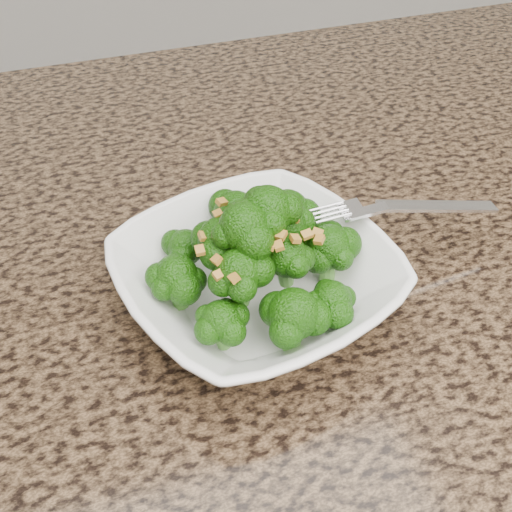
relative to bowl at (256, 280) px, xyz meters
name	(u,v)px	position (x,y,z in m)	size (l,w,h in m)	color
granite_counter	(222,357)	(-0.04, -0.03, -0.04)	(1.64, 1.04, 0.03)	brown
bowl	(256,280)	(0.00, 0.00, 0.00)	(0.20, 0.20, 0.05)	white
broccoli_pile	(256,221)	(0.00, 0.00, 0.06)	(0.18, 0.18, 0.07)	#1B5509
garlic_topping	(256,178)	(0.00, 0.00, 0.10)	(0.11, 0.11, 0.01)	#BB832D
fork	(379,209)	(0.11, 0.02, 0.03)	(0.18, 0.03, 0.01)	silver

